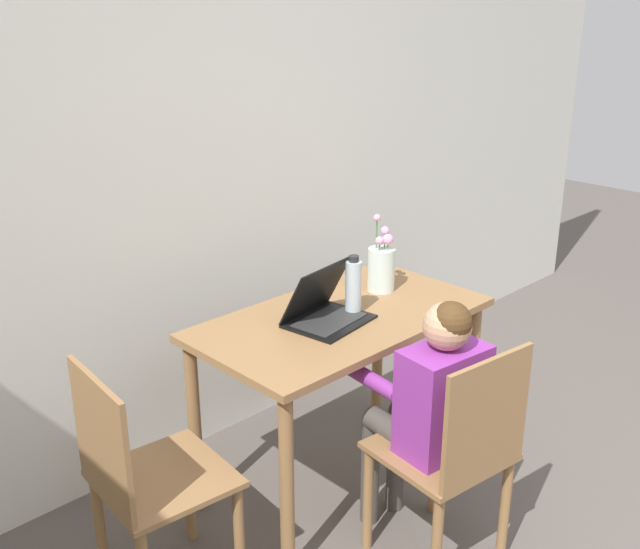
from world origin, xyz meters
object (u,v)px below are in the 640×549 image
object	(u,v)px
laptop	(324,308)
water_bottle	(353,286)
chair_occupied	(454,455)
person_seated	(430,398)
flower_vase	(382,267)
chair_spare	(145,481)

from	to	relation	value
laptop	water_bottle	distance (m)	0.15
chair_occupied	person_seated	xyz separation A→B (m)	(0.01, 0.12, 0.16)
chair_occupied	water_bottle	bearing A→B (deg)	-95.17
laptop	flower_vase	distance (m)	0.40
laptop	person_seated	bearing A→B (deg)	-95.77
water_bottle	flower_vase	bearing A→B (deg)	18.03
water_bottle	chair_occupied	bearing A→B (deg)	-102.11
chair_occupied	flower_vase	size ratio (longest dim) A/B	2.67
chair_occupied	water_bottle	xyz separation A→B (m)	(0.13, 0.60, 0.41)
laptop	chair_occupied	bearing A→B (deg)	-97.68
laptop	water_bottle	bearing A→B (deg)	-18.63
water_bottle	chair_spare	bearing A→B (deg)	179.75
chair_spare	flower_vase	distance (m)	1.28
chair_occupied	water_bottle	size ratio (longest dim) A/B	3.70
chair_occupied	laptop	bearing A→B (deg)	-82.30
laptop	water_bottle	world-z (taller)	water_bottle
chair_spare	person_seated	xyz separation A→B (m)	(0.84, -0.48, 0.16)
chair_spare	person_seated	bearing A→B (deg)	-113.93
person_seated	water_bottle	size ratio (longest dim) A/B	4.25
flower_vase	chair_spare	bearing A→B (deg)	-176.23
person_seated	flower_vase	distance (m)	0.71
laptop	water_bottle	xyz separation A→B (m)	(0.14, -0.02, 0.06)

